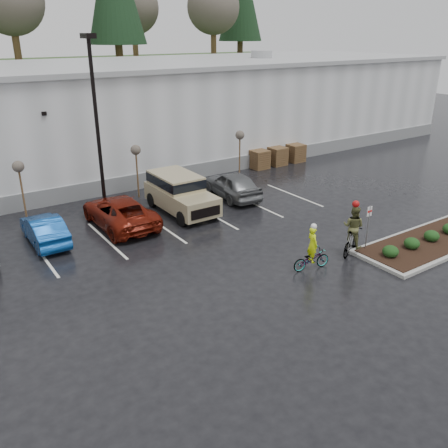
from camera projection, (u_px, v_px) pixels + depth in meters
ground at (306, 275)px, 19.48m from camera, size 120.00×120.00×0.00m
warehouse at (103, 114)px, 34.94m from camera, size 60.50×15.50×7.20m
wooded_ridge at (28, 92)px, 52.81m from camera, size 80.00×25.00×6.00m
lamppost at (95, 107)px, 24.44m from camera, size 0.50×1.00×9.22m
sapling_west at (19, 170)px, 24.24m from camera, size 0.60×0.60×3.20m
sapling_mid at (136, 153)px, 27.62m from camera, size 0.60×0.60×3.20m
sapling_east at (240, 138)px, 31.52m from camera, size 0.60×0.60×3.20m
pallet_stack_a at (259, 159)px, 34.37m from camera, size 1.20×1.20×1.35m
pallet_stack_b at (277, 156)px, 35.25m from camera, size 1.20×1.20×1.35m
pallet_stack_c at (295, 153)px, 36.19m from camera, size 1.20×1.20×1.35m
curb_island at (430, 242)px, 22.32m from camera, size 8.00×3.00×0.15m
mulch_bed at (431, 241)px, 22.29m from camera, size 7.60×2.60×0.04m
shrub_a at (390, 251)px, 20.64m from camera, size 0.70×0.70×0.52m
shrub_b at (412, 243)px, 21.42m from camera, size 0.70×0.70×0.52m
shrub_c at (432, 236)px, 22.20m from camera, size 0.70×0.70×0.52m
fire_lane_sign at (368, 223)px, 21.08m from camera, size 0.30×0.05×2.20m
car_blue at (44, 229)px, 22.26m from camera, size 1.44×4.07×1.34m
car_red at (120, 212)px, 24.18m from camera, size 2.54×5.43×1.50m
suv_tan at (181, 194)px, 25.92m from camera, size 2.20×5.10×2.06m
car_grey at (233, 185)px, 28.34m from camera, size 2.39×4.84×1.59m
cyclist_hivis at (312, 255)px, 19.77m from camera, size 1.78×0.88×2.06m
cyclist_olive at (352, 235)px, 21.06m from camera, size 2.01×1.30×2.53m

